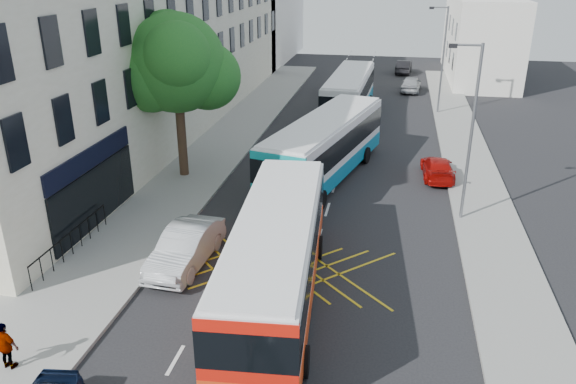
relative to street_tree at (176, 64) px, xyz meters
The scene contains 19 objects.
ground 18.33m from the street_tree, 60.38° to the right, with size 120.00×120.00×0.00m, color black.
pavement_left 6.22m from the street_tree, 73.47° to the left, with size 5.00×70.00×0.15m, color gray.
pavement_right 17.17m from the street_tree, ahead, with size 3.00×70.00×0.15m, color gray.
terrace_main 11.00m from the street_tree, 119.95° to the left, with size 8.30×45.00×13.50m.
terrace_far 40.43m from the street_tree, 97.81° to the left, with size 8.00×20.00×10.00m, color silver.
building_right 38.43m from the street_tree, 59.43° to the left, with size 6.00×18.00×8.00m, color silver.
street_tree is the anchor object (origin of this frame).
lamp_near 15.10m from the street_tree, 11.40° to the right, with size 1.45×0.15×8.00m.
lamp_far 22.57m from the street_tree, 49.19° to the left, with size 1.45×0.15×8.00m.
railings 11.22m from the street_tree, 97.02° to the right, with size 0.08×5.60×1.14m, color black, non-canonical shape.
bus_near 14.22m from the street_tree, 55.34° to the right, with size 3.62×11.88×3.29m.
bus_mid 9.08m from the street_tree, ahead, with size 5.63×12.50×3.43m.
bus_far 17.68m from the street_tree, 62.48° to the left, with size 3.29×11.88×3.31m.
parked_car_silver 11.43m from the street_tree, 68.86° to the right, with size 1.65×4.73×1.56m, color #ADB1B5.
red_hatchback 15.34m from the street_tree, 10.22° to the left, with size 1.64×4.03×1.17m, color #A70B07.
distant_car_grey 25.08m from the street_tree, 74.97° to the left, with size 2.34×5.08×1.41m, color #42464A.
distant_car_silver 28.46m from the street_tree, 62.69° to the left, with size 1.67×4.14×1.41m, color #9B9EA2.
distant_car_dark 36.38m from the street_tree, 70.26° to the left, with size 1.46×4.17×1.38m, color black.
pedestrian_far 17.23m from the street_tree, 87.58° to the right, with size 0.90×0.38×1.54m, color gray.
Camera 1 is at (2.81, -13.00, 11.38)m, focal length 35.00 mm.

